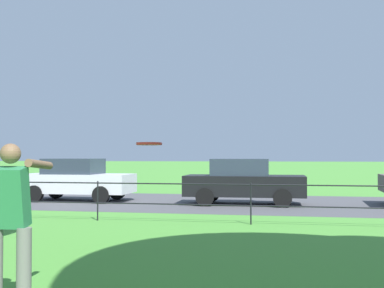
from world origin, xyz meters
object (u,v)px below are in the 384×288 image
(person_thrower, at_px, (10,219))
(car_black_far_right, at_px, (244,181))
(frisbee, at_px, (149,144))
(car_white_right, at_px, (76,179))

(person_thrower, relative_size, car_black_far_right, 0.44)
(person_thrower, bearing_deg, car_black_far_right, 82.85)
(frisbee, bearing_deg, car_white_right, 117.26)
(frisbee, xyz_separation_m, car_black_far_right, (-0.05, 11.75, -0.98))
(frisbee, relative_size, car_white_right, 0.09)
(car_black_far_right, bearing_deg, car_white_right, 178.00)
(person_thrower, height_order, car_black_far_right, person_thrower)
(person_thrower, distance_m, frisbee, 1.73)
(car_white_right, bearing_deg, frisbee, -62.74)
(person_thrower, height_order, car_white_right, person_thrower)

